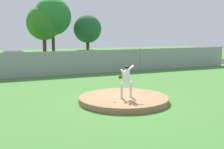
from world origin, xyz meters
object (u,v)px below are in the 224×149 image
(baseball, at_px, (115,102))
(parked_car_navy, at_px, (88,59))
(parked_car_champagne, at_px, (13,61))
(traffic_cone_orange, at_px, (32,64))
(pitcher_youth, at_px, (126,79))
(parked_car_slate, at_px, (63,61))

(baseball, relative_size, parked_car_navy, 0.02)
(parked_car_navy, bearing_deg, parked_car_champagne, -179.46)
(parked_car_navy, height_order, traffic_cone_orange, parked_car_navy)
(parked_car_champagne, relative_size, traffic_cone_orange, 8.39)
(pitcher_youth, bearing_deg, parked_car_navy, 78.77)
(parked_car_slate, xyz_separation_m, traffic_cone_orange, (-2.50, 2.87, -0.50))
(pitcher_youth, relative_size, parked_car_champagne, 0.35)
(pitcher_youth, height_order, baseball, pitcher_youth)
(parked_car_champagne, xyz_separation_m, parked_car_slate, (4.50, -0.41, -0.09))
(parked_car_slate, bearing_deg, pitcher_youth, -91.05)
(parked_car_slate, bearing_deg, parked_car_navy, 10.15)
(pitcher_youth, xyz_separation_m, parked_car_champagne, (-4.24, 14.67, -0.39))
(baseball, xyz_separation_m, parked_car_champagne, (-3.32, 15.35, 0.54))
(pitcher_youth, height_order, parked_car_navy, pitcher_youth)
(traffic_cone_orange, bearing_deg, parked_car_slate, -48.93)
(parked_car_champagne, bearing_deg, parked_car_navy, 0.54)
(baseball, relative_size, parked_car_slate, 0.02)
(baseball, bearing_deg, traffic_cone_orange, 94.26)
(pitcher_youth, bearing_deg, parked_car_slate, 88.95)
(parked_car_champagne, distance_m, parked_car_slate, 4.52)
(traffic_cone_orange, bearing_deg, parked_car_navy, -24.86)
(parked_car_champagne, relative_size, parked_car_navy, 1.05)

